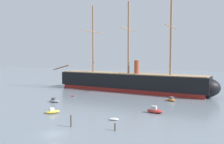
% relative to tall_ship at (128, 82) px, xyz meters
% --- Properties ---
extents(ground_plane, '(400.00, 400.00, 0.00)m').
position_rel_tall_ship_xyz_m(ground_plane, '(0.45, -54.49, -3.88)').
color(ground_plane, slate).
extents(tall_ship, '(73.59, 20.81, 35.66)m').
position_rel_tall_ship_xyz_m(tall_ship, '(0.00, 0.00, 0.00)').
color(tall_ship, maroon).
rests_on(tall_ship, ground).
extents(motorboat_foreground_left, '(3.44, 3.54, 1.46)m').
position_rel_tall_ship_xyz_m(motorboat_foreground_left, '(-8.34, -41.29, -3.37)').
color(motorboat_foreground_left, gold).
rests_on(motorboat_foreground_left, ground).
extents(dinghy_foreground_right, '(2.35, 1.30, 0.53)m').
position_rel_tall_ship_xyz_m(dinghy_foreground_right, '(7.96, -42.22, -3.62)').
color(dinghy_foreground_right, silver).
rests_on(dinghy_foreground_right, ground).
extents(motorboat_mid_left, '(3.49, 1.65, 1.43)m').
position_rel_tall_ship_xyz_m(motorboat_mid_left, '(-15.71, -29.21, -3.38)').
color(motorboat_mid_left, gray).
rests_on(motorboat_mid_left, ground).
extents(motorboat_mid_right, '(4.45, 2.46, 1.77)m').
position_rel_tall_ship_xyz_m(motorboat_mid_right, '(15.55, -32.60, -3.26)').
color(motorboat_mid_right, '#B22D28').
rests_on(motorboat_mid_right, ground).
extents(dinghy_alongside_bow, '(1.68, 2.27, 0.49)m').
position_rel_tall_ship_xyz_m(dinghy_alongside_bow, '(-15.28, -17.80, -3.64)').
color(dinghy_alongside_bow, '#B22D28').
rests_on(dinghy_alongside_bow, ground).
extents(motorboat_alongside_stern, '(3.44, 3.56, 1.47)m').
position_rel_tall_ship_xyz_m(motorboat_alongside_stern, '(18.12, -15.45, -3.37)').
color(motorboat_alongside_stern, orange).
rests_on(motorboat_alongside_stern, ground).
extents(dinghy_far_left, '(1.52, 2.39, 0.52)m').
position_rel_tall_ship_xyz_m(dinghy_far_left, '(-29.49, 1.43, -3.62)').
color(dinghy_far_left, '#1E284C').
rests_on(dinghy_far_left, ground).
extents(sailboat_far_right, '(3.82, 1.76, 4.79)m').
position_rel_tall_ship_xyz_m(sailboat_far_right, '(29.74, -1.46, -3.48)').
color(sailboat_far_right, '#1E284C').
rests_on(sailboat_far_right, ground).
extents(motorboat_distant_centre, '(4.63, 2.37, 1.86)m').
position_rel_tall_ship_xyz_m(motorboat_distant_centre, '(2.25, 7.89, -3.23)').
color(motorboat_distant_centre, gray).
rests_on(motorboat_distant_centre, ground).
extents(mooring_piling_nearest, '(0.28, 0.28, 1.47)m').
position_rel_tall_ship_xyz_m(mooring_piling_nearest, '(10.47, -49.00, -3.15)').
color(mooring_piling_nearest, '#4C3D2D').
rests_on(mooring_piling_nearest, ground).
extents(mooring_piling_left_pair, '(0.29, 0.29, 2.40)m').
position_rel_tall_ship_xyz_m(mooring_piling_left_pair, '(1.35, -49.60, -2.69)').
color(mooring_piling_left_pair, '#4C3D2D').
rests_on(mooring_piling_left_pair, ground).
extents(seagull_in_flight, '(1.00, 0.98, 0.14)m').
position_rel_tall_ship_xyz_m(seagull_in_flight, '(-5.60, -24.59, 8.91)').
color(seagull_in_flight, silver).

